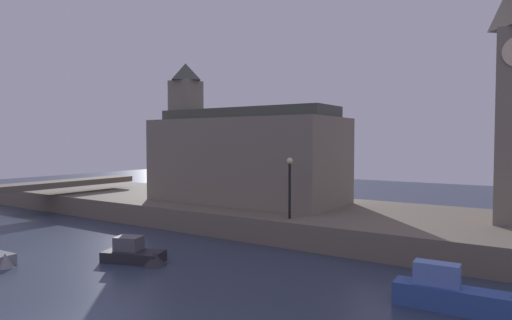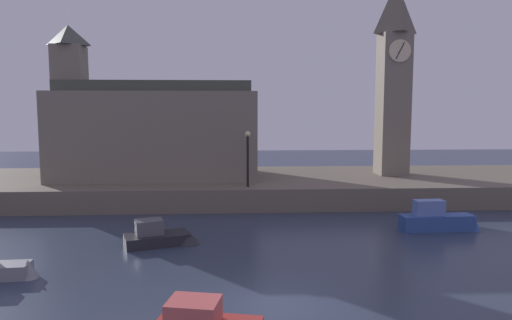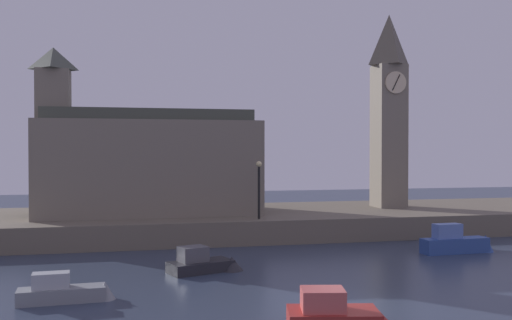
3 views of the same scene
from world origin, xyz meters
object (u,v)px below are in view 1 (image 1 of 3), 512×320
(boat_tour_blue, at_px, (457,296))
(boat_barge_dark, at_px, (138,255))
(parliament_hall, at_px, (242,155))
(streetlamp, at_px, (290,180))

(boat_tour_blue, relative_size, boat_barge_dark, 1.11)
(parliament_hall, xyz_separation_m, boat_tour_blue, (17.21, -10.89, -4.45))
(boat_barge_dark, bearing_deg, parliament_hall, 101.74)
(streetlamp, distance_m, boat_barge_dark, 9.55)
(boat_barge_dark, bearing_deg, streetlamp, 61.02)
(parliament_hall, distance_m, streetlamp, 8.65)
(streetlamp, bearing_deg, boat_barge_dark, -118.98)
(boat_tour_blue, xyz_separation_m, boat_barge_dark, (-14.55, -1.88, -0.19))
(boat_barge_dark, bearing_deg, boat_tour_blue, 7.35)
(boat_tour_blue, height_order, boat_barge_dark, boat_tour_blue)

